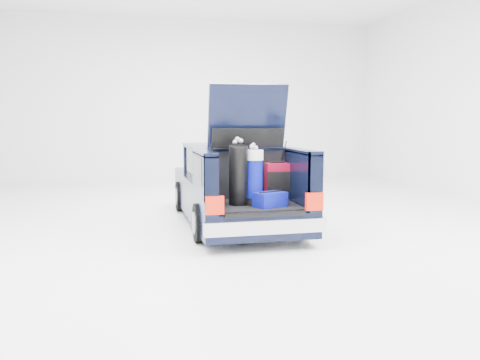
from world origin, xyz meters
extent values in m
plane|color=white|center=(0.00, 0.00, 0.00)|extent=(14.00, 14.00, 0.00)
cube|color=black|center=(0.00, 0.65, 0.50)|extent=(1.75, 3.00, 0.70)
cube|color=black|center=(0.00, 2.22, 0.40)|extent=(1.70, 0.30, 0.50)
cube|color=#AEAEB6|center=(0.00, 2.36, 0.33)|extent=(1.72, 0.10, 0.22)
cube|color=black|center=(0.00, 0.15, 1.12)|extent=(1.55, 1.95, 0.54)
cube|color=black|center=(0.00, 0.15, 1.41)|extent=(1.62, 2.05, 0.06)
cube|color=black|center=(0.00, -1.50, 0.35)|extent=(1.75, 1.30, 0.40)
cube|color=black|center=(0.00, -1.48, 0.57)|extent=(1.32, 1.18, 0.05)
cube|color=black|center=(-0.78, -1.50, 0.97)|extent=(0.20, 1.30, 0.85)
cube|color=black|center=(0.78, -1.50, 0.97)|extent=(0.20, 1.30, 0.85)
cube|color=black|center=(-0.78, -1.50, 1.41)|extent=(0.20, 1.30, 0.06)
cube|color=black|center=(0.78, -1.50, 1.41)|extent=(0.20, 1.30, 0.06)
cube|color=black|center=(0.00, -0.88, 0.97)|extent=(1.36, 0.08, 0.84)
cube|color=#AEAEB6|center=(0.00, -2.18, 0.38)|extent=(1.80, 0.12, 0.20)
cube|color=#A51507|center=(-0.74, -2.15, 0.72)|extent=(0.26, 0.07, 0.26)
cube|color=#A51507|center=(0.74, -2.15, 0.72)|extent=(0.26, 0.07, 0.26)
cube|color=black|center=(0.00, -2.15, 0.56)|extent=(1.20, 0.06, 0.06)
cube|color=black|center=(0.00, -1.05, 1.96)|extent=(1.28, 0.33, 1.03)
cube|color=black|center=(0.00, -1.01, 2.10)|extent=(0.95, 0.17, 0.54)
cylinder|color=black|center=(-0.82, 1.45, 0.31)|extent=(0.20, 0.62, 0.62)
cylinder|color=slate|center=(-0.82, 1.45, 0.31)|extent=(0.23, 0.36, 0.36)
cylinder|color=black|center=(0.82, 1.45, 0.31)|extent=(0.20, 0.62, 0.62)
cylinder|color=slate|center=(0.82, 1.45, 0.31)|extent=(0.23, 0.36, 0.36)
cylinder|color=black|center=(-0.82, -1.35, 0.31)|extent=(0.20, 0.62, 0.62)
cylinder|color=slate|center=(-0.82, -1.35, 0.31)|extent=(0.23, 0.36, 0.36)
cylinder|color=black|center=(0.82, -1.35, 0.31)|extent=(0.20, 0.62, 0.62)
cylinder|color=slate|center=(0.82, -1.35, 0.31)|extent=(0.23, 0.36, 0.36)
cube|color=maroon|center=(0.50, -1.08, 0.90)|extent=(0.39, 0.26, 0.60)
cube|color=black|center=(0.50, -1.08, 1.21)|extent=(0.24, 0.07, 0.03)
cube|color=black|center=(0.50, -1.19, 0.84)|extent=(0.39, 0.04, 0.45)
cylinder|color=black|center=(-0.27, -1.56, 1.06)|extent=(0.36, 0.46, 0.96)
cube|color=white|center=(-0.27, -1.44, 1.10)|extent=(0.11, 0.04, 0.33)
sphere|color=#99999E|center=(-0.31, -1.54, 1.57)|extent=(0.08, 0.08, 0.08)
sphere|color=#99999E|center=(-0.23, -1.59, 1.59)|extent=(0.08, 0.08, 0.08)
cylinder|color=black|center=(-0.01, -1.53, 0.65)|extent=(0.30, 0.30, 0.11)
cylinder|color=#050872|center=(-0.01, -1.53, 1.01)|extent=(0.27, 0.27, 0.60)
cylinder|color=white|center=(-0.01, -1.53, 1.37)|extent=(0.30, 0.30, 0.15)
sphere|color=#99999E|center=(0.02, -1.51, 1.48)|extent=(0.07, 0.07, 0.07)
sphere|color=#99999E|center=(-0.01, -1.49, 1.52)|extent=(0.07, 0.07, 0.07)
cube|color=#050872|center=(0.18, -1.77, 0.71)|extent=(0.54, 0.45, 0.22)
cylinder|color=black|center=(0.18, -1.77, 0.83)|extent=(0.38, 0.18, 0.02)
camera|label=1|loc=(-1.94, -9.05, 1.92)|focal=38.00mm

